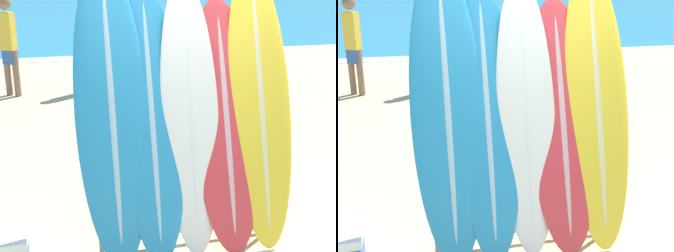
{
  "view_description": "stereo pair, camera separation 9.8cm",
  "coord_description": "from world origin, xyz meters",
  "views": [
    {
      "loc": [
        -1.24,
        -2.73,
        2.3
      ],
      "look_at": [
        -0.21,
        1.45,
        0.8
      ],
      "focal_mm": 50.0,
      "sensor_mm": 36.0,
      "label": 1
    },
    {
      "loc": [
        -1.14,
        -2.76,
        2.3
      ],
      "look_at": [
        -0.21,
        1.45,
        0.8
      ],
      "focal_mm": 50.0,
      "sensor_mm": 36.0,
      "label": 2
    }
  ],
  "objects": [
    {
      "name": "surfboard_slot_2",
      "position": [
        -0.2,
        0.71,
        1.11
      ],
      "size": [
        0.49,
        0.67,
        2.21
      ],
      "color": "silver",
      "rests_on": "ground_plane"
    },
    {
      "name": "person_far_left",
      "position": [
        0.43,
        2.94,
        0.98
      ],
      "size": [
        0.24,
        0.3,
        1.79
      ],
      "rotation": [
        0.0,
        0.0,
        4.87
      ],
      "color": "#A87A5B",
      "rests_on": "ground_plane"
    },
    {
      "name": "surfboard_slot_4",
      "position": [
        0.42,
        0.75,
        1.16
      ],
      "size": [
        0.56,
        0.85,
        2.32
      ],
      "color": "yellow",
      "rests_on": "ground_plane"
    },
    {
      "name": "surfboard_slot_1",
      "position": [
        -0.52,
        0.73,
        1.09
      ],
      "size": [
        0.53,
        0.77,
        2.19
      ],
      "color": "teal",
      "rests_on": "ground_plane"
    },
    {
      "name": "person_near_water",
      "position": [
        -2.0,
        5.99,
        0.97
      ],
      "size": [
        0.3,
        0.28,
        1.77
      ],
      "rotation": [
        0.0,
        0.0,
        5.72
      ],
      "color": "#846047",
      "rests_on": "ground_plane"
    },
    {
      "name": "surfboard_slot_3",
      "position": [
        0.11,
        0.71,
        1.02
      ],
      "size": [
        0.59,
        0.78,
        2.05
      ],
      "color": "red",
      "rests_on": "ground_plane"
    },
    {
      "name": "person_mid_beach",
      "position": [
        -0.44,
        6.04,
        0.89
      ],
      "size": [
        0.22,
        0.27,
        1.63
      ],
      "rotation": [
        0.0,
        0.0,
        4.43
      ],
      "color": "beige",
      "rests_on": "ground_plane"
    },
    {
      "name": "surfboard_rack",
      "position": [
        -0.21,
        0.65,
        0.43
      ],
      "size": [
        1.58,
        0.04,
        0.78
      ],
      "color": "gray",
      "rests_on": "ground_plane"
    },
    {
      "name": "surfboard_slot_0",
      "position": [
        -0.83,
        0.73,
        1.17
      ],
      "size": [
        0.58,
        0.72,
        2.35
      ],
      "color": "teal",
      "rests_on": "ground_plane"
    }
  ]
}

